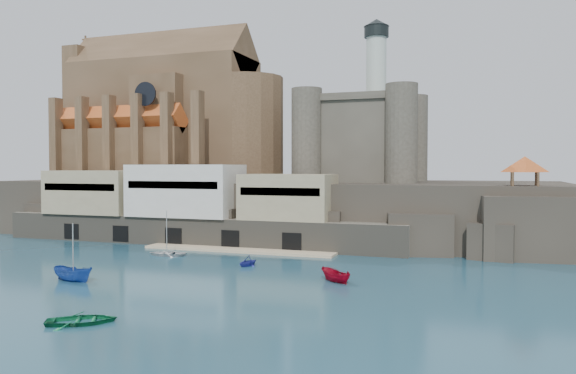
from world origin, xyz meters
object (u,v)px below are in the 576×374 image
Objects in this scene: castle_keep at (363,135)px; pavilion at (525,166)px; church at (170,121)px; boat_2 at (73,281)px.

castle_keep is 30.50m from pavilion.
castle_keep is at bearing -1.11° from church.
church is 1.60× the size of castle_keep.
church is 68.65m from pavilion.
castle_keep is at bearing -16.77° from boat_2.
castle_keep is 5.43× the size of boat_2.
pavilion is (66.13, -15.85, -9.40)m from church.
boat_2 is at bearing -144.40° from pavilion.
pavilion reaches higher than boat_2.
church is at bearing 166.52° from pavilion.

